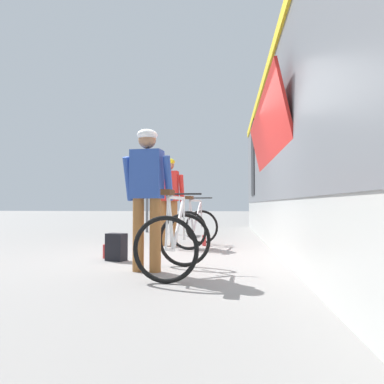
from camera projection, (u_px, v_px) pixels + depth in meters
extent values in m
plane|color=gray|center=(184.00, 259.00, 5.31)|extent=(80.00, 80.00, 0.00)
cube|color=red|center=(269.00, 151.00, 6.40)|extent=(0.40, 4.39, 1.67)
cube|color=yellow|center=(281.00, 22.00, 5.00)|extent=(0.04, 16.19, 0.20)
cube|color=black|center=(264.00, 135.00, 7.21)|extent=(0.04, 1.10, 0.80)
cube|color=black|center=(253.00, 158.00, 10.70)|extent=(0.03, 1.10, 2.29)
cylinder|color=#935B2D|center=(163.00, 223.00, 7.09)|extent=(0.14, 0.14, 0.90)
cylinder|color=#935B2D|center=(174.00, 223.00, 7.06)|extent=(0.14, 0.14, 0.90)
cube|color=red|center=(169.00, 186.00, 7.10)|extent=(0.39, 0.26, 0.60)
cylinder|color=red|center=(157.00, 189.00, 7.18)|extent=(0.10, 0.26, 0.56)
cylinder|color=red|center=(182.00, 189.00, 7.10)|extent=(0.10, 0.26, 0.56)
sphere|color=#9E7051|center=(169.00, 165.00, 7.12)|extent=(0.22, 0.22, 0.22)
ellipsoid|color=yellow|center=(169.00, 162.00, 7.12)|extent=(0.27, 0.29, 0.14)
cylinder|color=#935B2D|center=(138.00, 235.00, 4.36)|extent=(0.14, 0.14, 0.90)
cylinder|color=#935B2D|center=(155.00, 235.00, 4.32)|extent=(0.14, 0.14, 0.90)
cube|color=#2D4C9E|center=(147.00, 174.00, 4.37)|extent=(0.40, 0.28, 0.60)
cylinder|color=#2D4C9E|center=(129.00, 179.00, 4.46)|extent=(0.12, 0.27, 0.56)
cylinder|color=#2D4C9E|center=(168.00, 178.00, 4.35)|extent=(0.12, 0.27, 0.56)
sphere|color=#9E7051|center=(147.00, 140.00, 4.38)|extent=(0.22, 0.22, 0.22)
ellipsoid|color=white|center=(147.00, 135.00, 4.38)|extent=(0.28, 0.30, 0.14)
torus|color=black|center=(202.00, 227.00, 7.40)|extent=(0.71, 0.17, 0.71)
torus|color=black|center=(188.00, 230.00, 6.42)|extent=(0.71, 0.17, 0.71)
cylinder|color=silver|center=(197.00, 216.00, 7.06)|extent=(0.16, 0.64, 0.63)
cylinder|color=silver|center=(196.00, 201.00, 6.96)|extent=(0.19, 0.84, 0.04)
cylinder|color=silver|center=(191.00, 216.00, 6.65)|extent=(0.09, 0.28, 0.62)
cylinder|color=silver|center=(191.00, 231.00, 6.59)|extent=(0.09, 0.36, 0.08)
cylinder|color=silver|center=(189.00, 215.00, 6.48)|extent=(0.05, 0.15, 0.56)
cylinder|color=silver|center=(201.00, 214.00, 7.38)|extent=(0.05, 0.09, 0.55)
cylinder|color=black|center=(201.00, 198.00, 7.37)|extent=(0.48, 0.11, 0.02)
cube|color=#4C2D19|center=(189.00, 198.00, 6.52)|extent=(0.14, 0.25, 0.06)
torus|color=black|center=(184.00, 240.00, 4.68)|extent=(0.71, 0.10, 0.71)
torus|color=black|center=(166.00, 249.00, 3.67)|extent=(0.71, 0.10, 0.71)
cylinder|color=white|center=(179.00, 222.00, 4.34)|extent=(0.09, 0.65, 0.63)
cylinder|color=white|center=(177.00, 198.00, 4.23)|extent=(0.10, 0.85, 0.04)
cylinder|color=white|center=(171.00, 224.00, 3.92)|extent=(0.06, 0.28, 0.62)
cylinder|color=white|center=(170.00, 250.00, 3.85)|extent=(0.05, 0.36, 0.08)
cylinder|color=white|center=(167.00, 223.00, 3.74)|extent=(0.03, 0.14, 0.56)
cylinder|color=white|center=(184.00, 219.00, 4.66)|extent=(0.04, 0.08, 0.55)
cylinder|color=black|center=(184.00, 194.00, 4.65)|extent=(0.48, 0.06, 0.02)
cube|color=#4C2D19|center=(168.00, 192.00, 3.78)|extent=(0.12, 0.25, 0.06)
cube|color=black|center=(116.00, 247.00, 5.18)|extent=(0.32, 0.26, 0.40)
cylinder|color=red|center=(204.00, 240.00, 7.05)|extent=(0.08, 0.08, 0.21)
cylinder|color=red|center=(105.00, 251.00, 5.40)|extent=(0.08, 0.08, 0.21)
cylinder|color=#595B60|center=(147.00, 192.00, 10.55)|extent=(0.08, 0.08, 2.40)
cube|color=#193F99|center=(147.00, 161.00, 10.59)|extent=(0.04, 0.70, 0.44)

